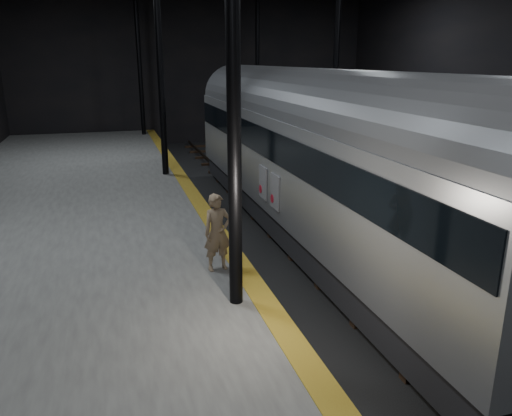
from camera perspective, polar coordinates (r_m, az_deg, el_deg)
name	(u,v)px	position (r m, az deg, el deg)	size (l,w,h in m)	color
ground	(327,255)	(15.15, 8.07, -5.35)	(44.00, 44.00, 0.00)	black
platform_left	(58,268)	(13.81, -21.70, -6.42)	(9.00, 43.80, 1.00)	#4A4A47
tactile_strip	(220,234)	(13.82, -4.16, -2.96)	(0.50, 43.80, 0.01)	brown
track	(327,253)	(15.12, 8.08, -5.11)	(2.40, 43.00, 0.24)	#3F3328
train	(310,149)	(15.73, 6.14, 6.69)	(2.95, 19.70, 5.27)	#A4A8AC
woman	(217,232)	(11.27, -4.43, -2.80)	(0.65, 0.43, 1.78)	#93785A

